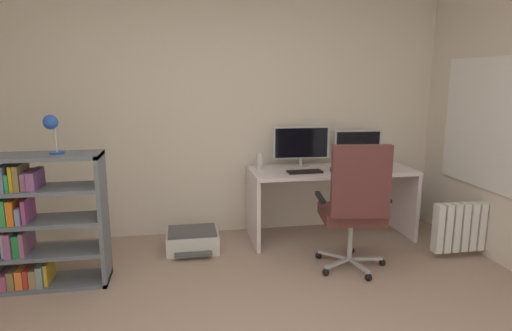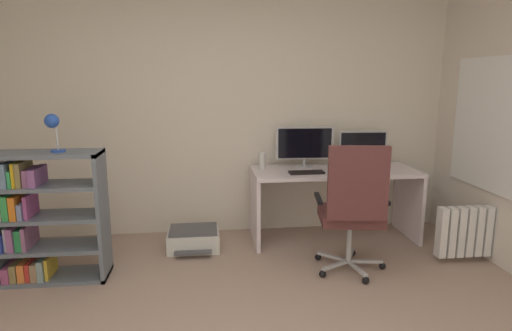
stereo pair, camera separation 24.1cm
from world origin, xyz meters
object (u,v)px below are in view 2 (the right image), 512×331
object	(u,v)px
desk	(334,187)
bookshelf	(39,219)
monitor_main	(305,144)
monitor_secondary	(363,146)
printer	(194,239)
keyboard	(306,172)
desk_lamp	(53,125)
office_chair	(353,205)
radiator	(482,231)
desktop_speaker	(262,161)
computer_mouse	(336,171)

from	to	relation	value
desk	bookshelf	distance (m)	2.72
desk	monitor_main	size ratio (longest dim) A/B	2.79
monitor_secondary	printer	size ratio (longest dim) A/B	1.02
monitor_main	printer	size ratio (longest dim) A/B	1.20
keyboard	desk_lamp	xyz separation A→B (m)	(-2.15, -0.49, 0.54)
monitor_main	desk	bearing A→B (deg)	-31.05
office_chair	monitor_secondary	bearing A→B (deg)	66.81
monitor_main	monitor_secondary	xyz separation A→B (m)	(0.62, 0.00, -0.03)
keyboard	radiator	bearing A→B (deg)	-22.65
desk	desktop_speaker	size ratio (longest dim) A/B	9.77
computer_mouse	desktop_speaker	xyz separation A→B (m)	(-0.70, 0.27, 0.07)
desk	keyboard	xyz separation A→B (m)	(-0.32, -0.14, 0.19)
keyboard	radiator	distance (m)	1.66
desk	keyboard	world-z (taller)	keyboard
keyboard	printer	size ratio (longest dim) A/B	0.69
printer	office_chair	bearing A→B (deg)	-28.32
bookshelf	desk_lamp	distance (m)	0.78
office_chair	desk_lamp	xyz separation A→B (m)	(-2.39, 0.21, 0.67)
office_chair	bookshelf	world-z (taller)	office_chair
printer	radiator	xyz separation A→B (m)	(2.60, -0.59, 0.19)
monitor_main	monitor_secondary	size ratio (longest dim) A/B	1.18
monitor_secondary	bookshelf	distance (m)	3.12
radiator	bookshelf	bearing A→B (deg)	178.89
keyboard	office_chair	distance (m)	0.75
monitor_main	printer	distance (m)	1.47
desk	computer_mouse	size ratio (longest dim) A/B	16.60
radiator	monitor_secondary	bearing A→B (deg)	133.34
desk	desk_lamp	xyz separation A→B (m)	(-2.47, -0.64, 0.73)
computer_mouse	desk_lamp	distance (m)	2.55
monitor_secondary	office_chair	xyz separation A→B (m)	(-0.43, -1.01, -0.33)
desktop_speaker	bookshelf	distance (m)	2.08
bookshelf	keyboard	bearing A→B (deg)	11.99
keyboard	computer_mouse	xyz separation A→B (m)	(0.29, -0.01, 0.01)
desktop_speaker	radiator	world-z (taller)	desktop_speaker
bookshelf	printer	size ratio (longest dim) A/B	2.16
office_chair	bookshelf	bearing A→B (deg)	175.37
desk	bookshelf	xyz separation A→B (m)	(-2.64, -0.64, -0.03)
desk	radiator	size ratio (longest dim) A/B	1.99
desktop_speaker	bookshelf	bearing A→B (deg)	-158.50
desk	desk_lamp	size ratio (longest dim) A/B	5.53
printer	radiator	size ratio (longest dim) A/B	0.59
computer_mouse	desk_lamp	world-z (taller)	desk_lamp
desktop_speaker	monitor_secondary	bearing A→B (deg)	2.54
monitor_main	desk_lamp	size ratio (longest dim) A/B	1.98
computer_mouse	printer	size ratio (longest dim) A/B	0.20
monitor_secondary	bookshelf	xyz separation A→B (m)	(-2.99, -0.80, -0.42)
monitor_secondary	keyboard	size ratio (longest dim) A/B	1.48
monitor_secondary	keyboard	bearing A→B (deg)	-155.13
monitor_main	keyboard	distance (m)	0.39
computer_mouse	desktop_speaker	distance (m)	0.75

